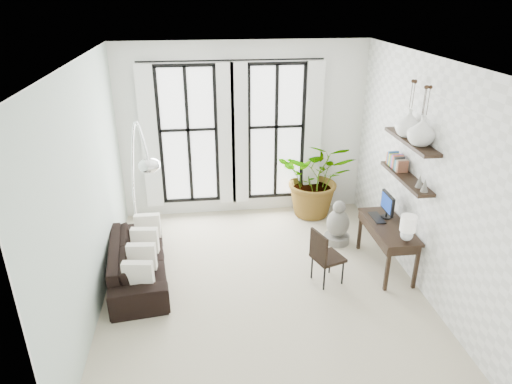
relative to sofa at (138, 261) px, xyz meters
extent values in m
plane|color=#C1B89A|center=(1.80, -0.40, -0.29)|extent=(5.00, 5.00, 0.00)
plane|color=white|center=(1.80, -0.40, 2.91)|extent=(5.00, 5.00, 0.00)
plane|color=#B6CBBD|center=(-0.45, -0.40, 1.31)|extent=(0.00, 5.00, 5.00)
plane|color=white|center=(4.05, -0.40, 1.31)|extent=(0.00, 5.00, 5.00)
plane|color=white|center=(1.80, 2.10, 1.31)|extent=(4.50, 0.00, 4.50)
cube|color=white|center=(0.80, 2.07, 1.26)|extent=(1.00, 0.02, 2.50)
cube|color=white|center=(0.12, 1.97, 1.26)|extent=(0.30, 0.04, 2.60)
cube|color=white|center=(1.48, 1.97, 1.26)|extent=(0.30, 0.04, 2.60)
cube|color=white|center=(2.40, 2.07, 1.26)|extent=(1.00, 0.02, 2.50)
cube|color=white|center=(1.72, 1.97, 1.26)|extent=(0.30, 0.04, 2.60)
cube|color=white|center=(3.08, 1.97, 1.26)|extent=(0.30, 0.04, 2.60)
cylinder|color=black|center=(1.60, 1.98, 2.59)|extent=(3.20, 0.03, 0.03)
cube|color=black|center=(3.91, -0.20, 1.21)|extent=(0.25, 1.30, 0.05)
cube|color=black|center=(3.91, -0.20, 1.76)|extent=(0.25, 1.30, 0.05)
cube|color=#D16134|center=(3.91, 0.35, 1.32)|extent=(0.16, 0.03, 0.18)
cube|color=#336BB5|center=(3.91, 0.31, 1.32)|extent=(0.16, 0.03, 0.18)
cube|color=yellow|center=(3.91, 0.26, 1.32)|extent=(0.16, 0.03, 0.18)
cube|color=#35A065|center=(3.91, 0.22, 1.32)|extent=(0.16, 0.03, 0.18)
cube|color=#9653C2|center=(3.91, 0.17, 1.32)|extent=(0.16, 0.03, 0.18)
cube|color=#E05C31|center=(3.91, 0.13, 1.32)|extent=(0.16, 0.03, 0.18)
cube|color=#424242|center=(3.91, 0.08, 1.32)|extent=(0.16, 0.04, 0.18)
cube|color=teal|center=(3.91, 0.04, 1.32)|extent=(0.16, 0.04, 0.18)
cube|color=tan|center=(3.91, -0.01, 1.32)|extent=(0.16, 0.04, 0.18)
cube|color=brown|center=(3.91, -0.05, 1.32)|extent=(0.16, 0.04, 0.18)
cone|color=gray|center=(3.91, -0.60, 1.32)|extent=(0.10, 0.10, 0.18)
cone|color=gray|center=(3.91, -0.75, 1.32)|extent=(0.10, 0.10, 0.18)
imported|color=black|center=(0.00, 0.00, 0.00)|extent=(1.01, 2.08, 0.59)
cube|color=white|center=(0.10, -0.70, 0.21)|extent=(0.40, 0.12, 0.40)
cube|color=white|center=(0.10, -0.23, 0.21)|extent=(0.40, 0.12, 0.40)
cube|color=white|center=(0.10, 0.23, 0.21)|extent=(0.40, 0.12, 0.40)
cube|color=white|center=(0.10, 0.70, 0.21)|extent=(0.40, 0.12, 0.40)
imported|color=#2D7228|center=(3.13, 1.75, 0.47)|extent=(1.68, 1.57, 1.53)
cube|color=black|center=(3.75, -0.20, 0.43)|extent=(0.53, 1.26, 0.04)
cube|color=black|center=(3.73, -0.20, 0.35)|extent=(0.48, 1.20, 0.12)
cube|color=black|center=(3.54, -0.78, 0.07)|extent=(0.05, 0.05, 0.70)
cube|color=black|center=(3.96, -0.78, 0.07)|extent=(0.05, 0.05, 0.70)
cube|color=black|center=(3.54, 0.38, 0.07)|extent=(0.05, 0.05, 0.70)
cube|color=black|center=(3.96, 0.38, 0.07)|extent=(0.05, 0.05, 0.70)
cube|color=black|center=(3.80, 0.04, 0.70)|extent=(0.04, 0.42, 0.30)
cube|color=navy|center=(3.77, 0.04, 0.70)|extent=(0.00, 0.36, 0.24)
cube|color=black|center=(3.65, 0.04, 0.46)|extent=(0.15, 0.40, 0.02)
sphere|color=silver|center=(3.80, -0.68, 0.54)|extent=(0.18, 0.18, 0.18)
cylinder|color=white|center=(3.80, -0.68, 0.73)|extent=(0.22, 0.22, 0.22)
cube|color=black|center=(2.77, -0.45, 0.11)|extent=(0.51, 0.51, 0.04)
cube|color=black|center=(2.60, -0.50, 0.33)|extent=(0.17, 0.39, 0.45)
cylinder|color=black|center=(2.60, -0.61, -0.10)|extent=(0.03, 0.03, 0.38)
cylinder|color=black|center=(2.93, -0.61, -0.10)|extent=(0.03, 0.03, 0.38)
cylinder|color=black|center=(2.60, -0.28, -0.10)|extent=(0.03, 0.03, 0.38)
cylinder|color=black|center=(2.93, -0.28, -0.10)|extent=(0.03, 0.03, 0.38)
cylinder|color=silver|center=(-0.10, 0.93, -0.24)|extent=(0.34, 0.34, 0.10)
cylinder|color=silver|center=(-0.10, 0.93, 0.23)|extent=(0.03, 0.03, 0.96)
ellipsoid|color=silver|center=(0.30, 0.05, 1.48)|extent=(0.31, 0.31, 0.20)
cylinder|color=gray|center=(3.24, 0.65, -0.23)|extent=(0.43, 0.43, 0.13)
ellipsoid|color=gray|center=(3.24, 0.65, 0.07)|extent=(0.39, 0.39, 0.47)
sphere|color=gray|center=(3.24, 0.65, 0.37)|extent=(0.21, 0.21, 0.21)
imported|color=white|center=(3.91, -0.45, 1.97)|extent=(0.37, 0.37, 0.38)
imported|color=white|center=(3.91, -0.05, 1.97)|extent=(0.37, 0.37, 0.38)
camera|label=1|loc=(1.01, -5.93, 3.68)|focal=32.00mm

